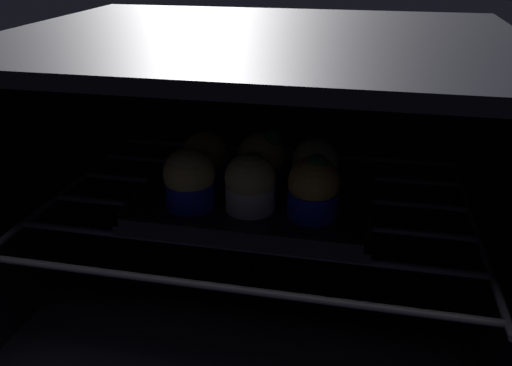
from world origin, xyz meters
TOP-DOWN VIEW (x-y plane):
  - oven_cavity at (0.00, 26.25)cm, footprint 59.00×47.00cm
  - oven_rack at (0.00, 22.00)cm, footprint 54.80×42.00cm
  - baking_tray at (0.00, 20.58)cm, footprint 29.28×21.92cm
  - muffin_row0_col0 at (-7.38, 16.51)cm, footprint 6.32×6.32cm
  - muffin_row0_col1 at (-0.10, 17.18)cm, footprint 6.12×6.12cm
  - muffin_row0_col2 at (7.61, 17.09)cm, footprint 6.06×6.06cm
  - muffin_row1_col0 at (-7.63, 24.14)cm, footprint 6.40×6.40cm
  - muffin_row1_col1 at (0.40, 24.13)cm, footprint 6.24×6.24cm
  - muffin_row1_col2 at (7.02, 23.94)cm, footprint 6.01×6.01cm

SIDE VIEW (x-z plane):
  - oven_rack at x=0.00cm, z-range 13.20..14.00cm
  - baking_tray at x=0.00cm, z-range 13.61..15.81cm
  - oven_cavity at x=0.00cm, z-range -1.50..35.50cm
  - muffin_row1_col0 at x=-7.63cm, z-range 14.84..21.92cm
  - muffin_row1_col2 at x=7.02cm, z-range 14.89..22.04cm
  - muffin_row0_col1 at x=-0.10cm, z-range 14.87..22.19cm
  - muffin_row0_col0 at x=-7.38cm, z-range 14.93..22.43cm
  - muffin_row1_col1 at x=0.40cm, z-range 14.72..22.80cm
  - muffin_row0_col2 at x=7.61cm, z-range 14.78..22.75cm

